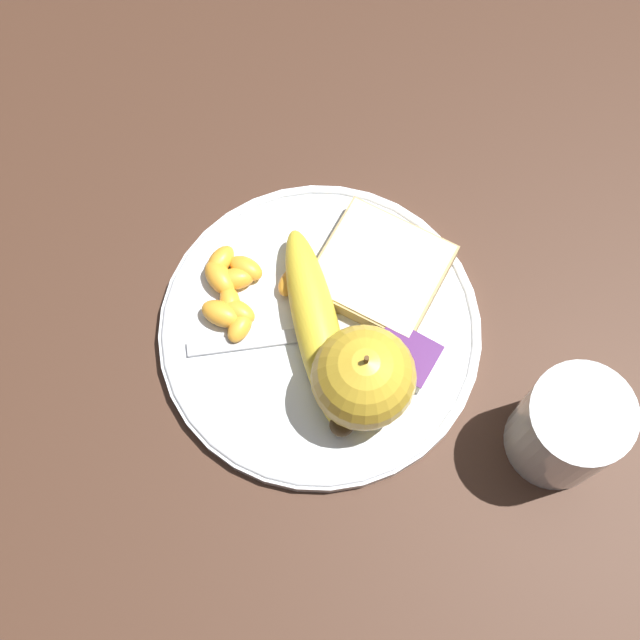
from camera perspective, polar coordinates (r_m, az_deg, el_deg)
ground_plane at (r=0.75m, az=0.00°, el=-0.85°), size 3.00×3.00×0.00m
plate at (r=0.74m, az=0.00°, el=-0.64°), size 0.27×0.27×0.01m
juice_glass at (r=0.70m, az=15.50°, el=-6.72°), size 0.08×0.08×0.09m
apple at (r=0.68m, az=2.80°, el=-3.70°), size 0.08×0.08×0.09m
banana at (r=0.72m, az=-0.04°, el=-0.68°), size 0.15×0.15×0.04m
bread_slice at (r=0.74m, az=3.89°, el=3.15°), size 0.10×0.10×0.02m
fork at (r=0.73m, az=-0.56°, el=-0.90°), size 0.15×0.12×0.00m
jam_packet at (r=0.72m, az=5.45°, el=-2.36°), size 0.05×0.04×0.02m
orange_segment_0 at (r=0.73m, az=-6.35°, el=0.40°), size 0.04×0.02×0.02m
orange_segment_1 at (r=0.75m, az=-6.39°, el=3.80°), size 0.02×0.03×0.02m
orange_segment_2 at (r=0.74m, az=-5.58°, el=2.41°), size 0.04×0.03×0.02m
orange_segment_3 at (r=0.75m, az=-4.75°, el=3.32°), size 0.03×0.02×0.02m
orange_segment_4 at (r=0.75m, az=-6.43°, el=2.70°), size 0.04×0.03×0.02m
orange_segment_5 at (r=0.74m, az=-5.78°, el=1.19°), size 0.03×0.03×0.02m
orange_segment_6 at (r=0.73m, az=-5.25°, el=0.53°), size 0.03×0.02×0.02m
orange_segment_7 at (r=0.74m, az=-1.84°, el=2.52°), size 0.02×0.03×0.02m
orange_segment_8 at (r=0.73m, az=-5.15°, el=-0.44°), size 0.02×0.03×0.02m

